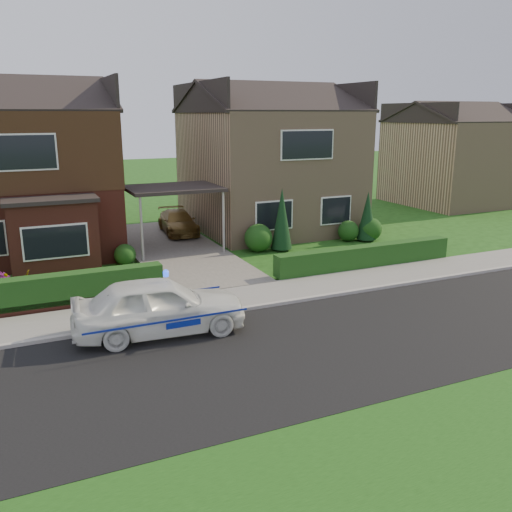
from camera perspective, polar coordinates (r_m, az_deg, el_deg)
ground at (r=13.82m, az=4.43°, el=-9.74°), size 120.00×120.00×0.00m
road at (r=13.82m, az=4.43°, el=-9.74°), size 60.00×6.00×0.02m
kerb at (r=16.33m, az=-0.71°, el=-5.52°), size 60.00×0.16×0.12m
sidewalk at (r=17.24m, az=-2.11°, el=-4.44°), size 60.00×2.00×0.10m
grass_verge at (r=10.30m, az=18.73°, el=-19.88°), size 60.00×4.00×0.01m
driveway at (r=23.51m, az=-8.49°, el=0.68°), size 3.80×12.00×0.12m
house_left at (r=24.97m, az=-23.78°, el=9.16°), size 7.50×9.53×7.25m
house_right at (r=27.75m, az=1.22°, el=10.52°), size 7.50×8.06×7.25m
carport_link at (r=22.98m, az=-8.71°, el=6.95°), size 3.80×3.00×2.77m
dwarf_wall at (r=17.21m, az=-21.98°, el=-5.13°), size 7.70×0.25×0.36m
hedge_left at (r=17.41m, az=-21.95°, el=-5.53°), size 7.50×0.55×0.90m
hedge_right at (r=21.01m, az=11.36°, el=-1.32°), size 7.50×0.55×0.80m
shrub_left_mid at (r=21.02m, az=-17.78°, el=0.12°), size 1.32×1.32×1.32m
shrub_left_near at (r=21.58m, az=-13.62°, el=0.13°), size 0.84×0.84×0.84m
shrub_right_near at (r=22.99m, az=0.26°, el=1.91°), size 1.20×1.20×1.20m
shrub_right_mid at (r=25.31m, az=9.69°, el=2.62°), size 0.96×0.96×0.96m
shrub_right_far at (r=25.63m, az=11.93°, el=2.80°), size 1.08×1.08×1.08m
conifer_a at (r=23.10m, az=2.73°, el=3.73°), size 0.90×0.90×2.60m
conifer_b at (r=25.40m, az=11.63°, el=4.00°), size 0.90×0.90×2.20m
neighbour_right at (r=37.68m, az=19.96°, el=9.16°), size 6.50×7.00×5.20m
police_car at (r=14.63m, az=-10.13°, el=-5.23°), size 4.17×4.67×1.71m
driveway_car at (r=26.39m, az=-8.21°, el=3.56°), size 1.79×3.79×1.07m
potted_plant_a at (r=20.81m, az=-16.99°, el=-0.66°), size 0.47×0.34×0.82m
potted_plant_b at (r=19.17m, az=-23.14°, el=-2.56°), size 0.57×0.56×0.81m
potted_plant_c at (r=19.01m, az=-24.89°, el=-2.82°), size 0.61×0.61×0.85m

